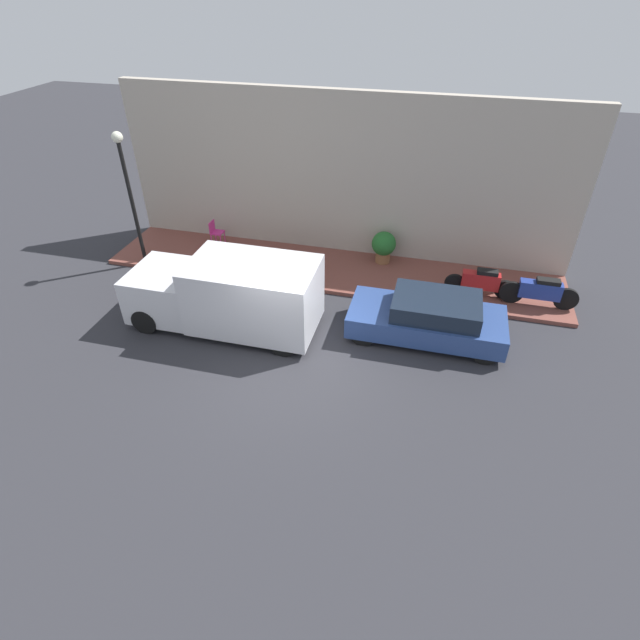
# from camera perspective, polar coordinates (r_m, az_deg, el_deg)

# --- Properties ---
(ground_plane) EXTENTS (60.00, 60.00, 0.00)m
(ground_plane) POSITION_cam_1_polar(r_m,az_deg,el_deg) (12.50, -3.72, -4.91)
(ground_plane) COLOR #2D2D33
(sidewalk) EXTENTS (2.67, 14.48, 0.12)m
(sidewalk) POSITION_cam_1_polar(r_m,az_deg,el_deg) (16.16, 1.25, 5.76)
(sidewalk) COLOR brown
(sidewalk) RESTS_ON ground_plane
(building_facade) EXTENTS (0.30, 14.48, 5.19)m
(building_facade) POSITION_cam_1_polar(r_m,az_deg,el_deg) (16.42, 2.60, 15.97)
(building_facade) COLOR #B2A899
(building_facade) RESTS_ON ground_plane
(parked_car) EXTENTS (1.73, 4.02, 1.22)m
(parked_car) POSITION_cam_1_polar(r_m,az_deg,el_deg) (13.29, 12.31, 0.26)
(parked_car) COLOR #2D4784
(parked_car) RESTS_ON ground_plane
(delivery_van) EXTENTS (2.01, 5.06, 1.98)m
(delivery_van) POSITION_cam_1_polar(r_m,az_deg,el_deg) (13.43, -10.63, 3.00)
(delivery_van) COLOR silver
(delivery_van) RESTS_ON ground_plane
(scooter_silver) EXTENTS (0.30, 2.13, 0.75)m
(scooter_silver) POSITION_cam_1_polar(r_m,az_deg,el_deg) (15.58, -4.80, 6.39)
(scooter_silver) COLOR #B7B7BF
(scooter_silver) RESTS_ON sidewalk
(motorcycle_red) EXTENTS (0.30, 2.00, 0.85)m
(motorcycle_red) POSITION_cam_1_polar(r_m,az_deg,el_deg) (15.27, 17.89, 4.21)
(motorcycle_red) COLOR #B21E1E
(motorcycle_red) RESTS_ON sidewalk
(motorcycle_blue) EXTENTS (0.30, 2.13, 0.89)m
(motorcycle_blue) POSITION_cam_1_polar(r_m,az_deg,el_deg) (15.34, 23.85, 3.03)
(motorcycle_blue) COLOR navy
(motorcycle_blue) RESTS_ON sidewalk
(streetlamp) EXTENTS (0.32, 0.32, 4.12)m
(streetlamp) POSITION_cam_1_polar(r_m,az_deg,el_deg) (16.54, -21.19, 14.66)
(streetlamp) COLOR black
(streetlamp) RESTS_ON sidewalk
(potted_plant) EXTENTS (0.78, 0.78, 1.05)m
(potted_plant) POSITION_cam_1_polar(r_m,az_deg,el_deg) (16.35, 7.29, 8.44)
(potted_plant) COLOR brown
(potted_plant) RESTS_ON sidewalk
(cafe_chair) EXTENTS (0.40, 0.40, 0.82)m
(cafe_chair) POSITION_cam_1_polar(r_m,az_deg,el_deg) (17.81, -11.87, 9.92)
(cafe_chair) COLOR #D8338C
(cafe_chair) RESTS_ON sidewalk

